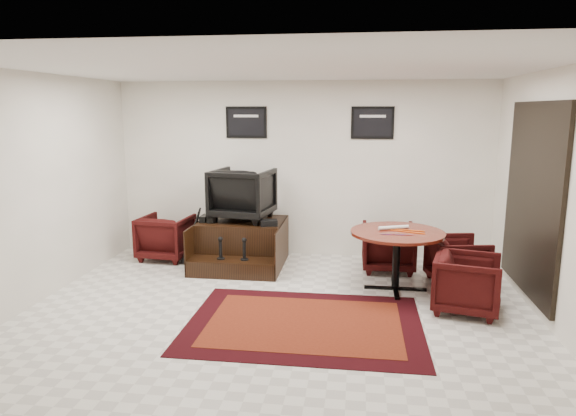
{
  "coord_description": "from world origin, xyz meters",
  "views": [
    {
      "loc": [
        0.88,
        -5.68,
        2.36
      ],
      "look_at": [
        -0.01,
        0.9,
        1.07
      ],
      "focal_mm": 32.0,
      "sensor_mm": 36.0,
      "label": 1
    }
  ],
  "objects_px": {
    "table_chair_back": "(388,245)",
    "table_chair_corner": "(467,281)",
    "shine_chair": "(243,191)",
    "shine_podium": "(242,244)",
    "meeting_table": "(397,238)",
    "armchair_side": "(166,235)",
    "table_chair_window": "(458,258)"
  },
  "relations": [
    {
      "from": "shine_chair",
      "to": "table_chair_corner",
      "type": "xyz_separation_m",
      "value": [
        3.05,
        -1.64,
        -0.74
      ]
    },
    {
      "from": "shine_chair",
      "to": "table_chair_corner",
      "type": "height_order",
      "value": "shine_chair"
    },
    {
      "from": "shine_podium",
      "to": "table_chair_corner",
      "type": "xyz_separation_m",
      "value": [
        3.05,
        -1.5,
        0.06
      ]
    },
    {
      "from": "table_chair_window",
      "to": "armchair_side",
      "type": "bearing_deg",
      "value": 71.08
    },
    {
      "from": "table_chair_back",
      "to": "shine_chair",
      "type": "bearing_deg",
      "value": -4.33
    },
    {
      "from": "shine_podium",
      "to": "meeting_table",
      "type": "height_order",
      "value": "meeting_table"
    },
    {
      "from": "shine_chair",
      "to": "table_chair_corner",
      "type": "relative_size",
      "value": 1.18
    },
    {
      "from": "armchair_side",
      "to": "meeting_table",
      "type": "xyz_separation_m",
      "value": [
        3.54,
        -0.99,
        0.31
      ]
    },
    {
      "from": "shine_chair",
      "to": "table_chair_corner",
      "type": "bearing_deg",
      "value": 160.12
    },
    {
      "from": "armchair_side",
      "to": "table_chair_corner",
      "type": "xyz_separation_m",
      "value": [
        4.31,
        -1.64,
        -0.01
      ]
    },
    {
      "from": "armchair_side",
      "to": "shine_podium",
      "type": "bearing_deg",
      "value": 179.06
    },
    {
      "from": "table_chair_back",
      "to": "table_chair_corner",
      "type": "xyz_separation_m",
      "value": [
        0.83,
        -1.51,
        -0.01
      ]
    },
    {
      "from": "armchair_side",
      "to": "meeting_table",
      "type": "height_order",
      "value": "meeting_table"
    },
    {
      "from": "table_chair_back",
      "to": "table_chair_window",
      "type": "distance_m",
      "value": 1.04
    },
    {
      "from": "table_chair_back",
      "to": "table_chair_window",
      "type": "xyz_separation_m",
      "value": [
        0.9,
        -0.52,
        -0.02
      ]
    },
    {
      "from": "armchair_side",
      "to": "table_chair_back",
      "type": "relative_size",
      "value": 1.01
    },
    {
      "from": "table_chair_back",
      "to": "armchair_side",
      "type": "bearing_deg",
      "value": -2.97
    },
    {
      "from": "armchair_side",
      "to": "table_chair_window",
      "type": "height_order",
      "value": "armchair_side"
    },
    {
      "from": "meeting_table",
      "to": "table_chair_window",
      "type": "bearing_deg",
      "value": 22.02
    },
    {
      "from": "shine_chair",
      "to": "table_chair_back",
      "type": "distance_m",
      "value": 2.34
    },
    {
      "from": "table_chair_window",
      "to": "table_chair_corner",
      "type": "bearing_deg",
      "value": 165.43
    },
    {
      "from": "armchair_side",
      "to": "shine_chair",
      "type": "bearing_deg",
      "value": -174.64
    },
    {
      "from": "shine_chair",
      "to": "armchair_side",
      "type": "bearing_deg",
      "value": 8.67
    },
    {
      "from": "table_chair_window",
      "to": "table_chair_corner",
      "type": "relative_size",
      "value": 0.96
    },
    {
      "from": "shine_podium",
      "to": "table_chair_back",
      "type": "xyz_separation_m",
      "value": [
        2.22,
        0.0,
        0.07
      ]
    },
    {
      "from": "meeting_table",
      "to": "table_chair_corner",
      "type": "distance_m",
      "value": 1.06
    },
    {
      "from": "armchair_side",
      "to": "meeting_table",
      "type": "relative_size",
      "value": 0.64
    },
    {
      "from": "shine_chair",
      "to": "armchair_side",
      "type": "relative_size",
      "value": 1.14
    },
    {
      "from": "table_chair_back",
      "to": "meeting_table",
      "type": "bearing_deg",
      "value": 92.7
    },
    {
      "from": "shine_podium",
      "to": "meeting_table",
      "type": "relative_size",
      "value": 1.11
    },
    {
      "from": "shine_podium",
      "to": "table_chair_corner",
      "type": "height_order",
      "value": "table_chair_corner"
    },
    {
      "from": "table_chair_window",
      "to": "shine_podium",
      "type": "bearing_deg",
      "value": 70.11
    }
  ]
}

